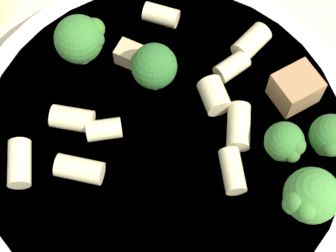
{
  "coord_description": "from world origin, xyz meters",
  "views": [
    {
      "loc": [
        -0.0,
        -0.15,
        0.37
      ],
      "look_at": [
        0.0,
        0.0,
        0.04
      ],
      "focal_mm": 60.0,
      "sensor_mm": 36.0,
      "label": 1
    }
  ],
  "objects_px": {
    "rigatoni_4": "(219,96)",
    "chicken_chunk_0": "(134,54)",
    "broccoli_floret_1": "(291,143)",
    "broccoli_floret_3": "(315,197)",
    "chicken_chunk_1": "(300,88)",
    "rigatoni_2": "(109,136)",
    "rigatoni_0": "(85,169)",
    "rigatoni_10": "(236,67)",
    "rigatoni_6": "(172,15)",
    "broccoli_floret_2": "(85,39)",
    "pasta_bowl": "(168,141)",
    "rigatoni_5": "(244,129)",
    "rigatoni_9": "(256,42)",
    "rigatoni_8": "(25,163)",
    "rigatoni_7": "(238,171)",
    "broccoli_floret_0": "(159,65)",
    "rigatoni_1": "(77,119)"
  },
  "relations": [
    {
      "from": "rigatoni_9",
      "to": "chicken_chunk_0",
      "type": "xyz_separation_m",
      "value": [
        -0.08,
        -0.01,
        -0.0
      ]
    },
    {
      "from": "pasta_bowl",
      "to": "chicken_chunk_0",
      "type": "distance_m",
      "value": 0.06
    },
    {
      "from": "rigatoni_4",
      "to": "chicken_chunk_0",
      "type": "bearing_deg",
      "value": 148.79
    },
    {
      "from": "broccoli_floret_1",
      "to": "rigatoni_6",
      "type": "distance_m",
      "value": 0.13
    },
    {
      "from": "rigatoni_2",
      "to": "chicken_chunk_0",
      "type": "relative_size",
      "value": 1.36
    },
    {
      "from": "rigatoni_8",
      "to": "chicken_chunk_0",
      "type": "relative_size",
      "value": 1.78
    },
    {
      "from": "broccoli_floret_3",
      "to": "rigatoni_9",
      "type": "height_order",
      "value": "broccoli_floret_3"
    },
    {
      "from": "rigatoni_1",
      "to": "chicken_chunk_0",
      "type": "relative_size",
      "value": 1.64
    },
    {
      "from": "rigatoni_0",
      "to": "chicken_chunk_1",
      "type": "distance_m",
      "value": 0.15
    },
    {
      "from": "broccoli_floret_0",
      "to": "rigatoni_8",
      "type": "bearing_deg",
      "value": -145.02
    },
    {
      "from": "broccoli_floret_1",
      "to": "rigatoni_9",
      "type": "bearing_deg",
      "value": 98.89
    },
    {
      "from": "broccoli_floret_3",
      "to": "rigatoni_2",
      "type": "height_order",
      "value": "broccoli_floret_3"
    },
    {
      "from": "broccoli_floret_2",
      "to": "rigatoni_2",
      "type": "distance_m",
      "value": 0.07
    },
    {
      "from": "rigatoni_5",
      "to": "rigatoni_7",
      "type": "distance_m",
      "value": 0.03
    },
    {
      "from": "broccoli_floret_3",
      "to": "rigatoni_4",
      "type": "xyz_separation_m",
      "value": [
        -0.05,
        0.08,
        -0.01
      ]
    },
    {
      "from": "rigatoni_0",
      "to": "rigatoni_2",
      "type": "distance_m",
      "value": 0.03
    },
    {
      "from": "broccoli_floret_2",
      "to": "rigatoni_4",
      "type": "height_order",
      "value": "broccoli_floret_2"
    },
    {
      "from": "broccoli_floret_1",
      "to": "rigatoni_7",
      "type": "bearing_deg",
      "value": -158.09
    },
    {
      "from": "broccoli_floret_1",
      "to": "rigatoni_6",
      "type": "xyz_separation_m",
      "value": [
        -0.07,
        0.11,
        -0.01
      ]
    },
    {
      "from": "rigatoni_5",
      "to": "rigatoni_9",
      "type": "height_order",
      "value": "same"
    },
    {
      "from": "rigatoni_2",
      "to": "rigatoni_4",
      "type": "xyz_separation_m",
      "value": [
        0.07,
        0.03,
        0.0
      ]
    },
    {
      "from": "chicken_chunk_1",
      "to": "broccoli_floret_0",
      "type": "bearing_deg",
      "value": 172.69
    },
    {
      "from": "pasta_bowl",
      "to": "rigatoni_0",
      "type": "height_order",
      "value": "rigatoni_0"
    },
    {
      "from": "rigatoni_0",
      "to": "broccoli_floret_3",
      "type": "bearing_deg",
      "value": -10.85
    },
    {
      "from": "rigatoni_2",
      "to": "rigatoni_5",
      "type": "distance_m",
      "value": 0.09
    },
    {
      "from": "rigatoni_0",
      "to": "rigatoni_10",
      "type": "bearing_deg",
      "value": 35.98
    },
    {
      "from": "rigatoni_2",
      "to": "rigatoni_4",
      "type": "distance_m",
      "value": 0.08
    },
    {
      "from": "broccoli_floret_1",
      "to": "broccoli_floret_3",
      "type": "xyz_separation_m",
      "value": [
        0.01,
        -0.04,
        0.0
      ]
    },
    {
      "from": "broccoli_floret_0",
      "to": "broccoli_floret_1",
      "type": "distance_m",
      "value": 0.1
    },
    {
      "from": "broccoli_floret_3",
      "to": "rigatoni_0",
      "type": "relative_size",
      "value": 1.34
    },
    {
      "from": "pasta_bowl",
      "to": "chicken_chunk_1",
      "type": "relative_size",
      "value": 9.7
    },
    {
      "from": "rigatoni_0",
      "to": "rigatoni_1",
      "type": "bearing_deg",
      "value": 100.24
    },
    {
      "from": "chicken_chunk_1",
      "to": "rigatoni_2",
      "type": "bearing_deg",
      "value": -166.55
    },
    {
      "from": "pasta_bowl",
      "to": "broccoli_floret_2",
      "type": "bearing_deg",
      "value": 131.91
    },
    {
      "from": "broccoli_floret_3",
      "to": "rigatoni_7",
      "type": "relative_size",
      "value": 1.42
    },
    {
      "from": "chicken_chunk_1",
      "to": "rigatoni_7",
      "type": "bearing_deg",
      "value": -129.04
    },
    {
      "from": "rigatoni_7",
      "to": "rigatoni_8",
      "type": "xyz_separation_m",
      "value": [
        -0.13,
        0.01,
        0.0
      ]
    },
    {
      "from": "rigatoni_10",
      "to": "rigatoni_1",
      "type": "bearing_deg",
      "value": -160.51
    },
    {
      "from": "rigatoni_10",
      "to": "broccoli_floret_2",
      "type": "bearing_deg",
      "value": 171.8
    },
    {
      "from": "rigatoni_5",
      "to": "chicken_chunk_1",
      "type": "relative_size",
      "value": 1.08
    },
    {
      "from": "pasta_bowl",
      "to": "broccoli_floret_0",
      "type": "bearing_deg",
      "value": 97.77
    },
    {
      "from": "chicken_chunk_1",
      "to": "broccoli_floret_3",
      "type": "bearing_deg",
      "value": -92.61
    },
    {
      "from": "pasta_bowl",
      "to": "broccoli_floret_0",
      "type": "distance_m",
      "value": 0.05
    },
    {
      "from": "rigatoni_1",
      "to": "rigatoni_8",
      "type": "relative_size",
      "value": 0.92
    },
    {
      "from": "broccoli_floret_1",
      "to": "chicken_chunk_0",
      "type": "xyz_separation_m",
      "value": [
        -0.1,
        0.07,
        -0.01
      ]
    },
    {
      "from": "rigatoni_5",
      "to": "broccoli_floret_2",
      "type": "bearing_deg",
      "value": 148.9
    },
    {
      "from": "broccoli_floret_1",
      "to": "broccoli_floret_3",
      "type": "height_order",
      "value": "broccoli_floret_3"
    },
    {
      "from": "rigatoni_6",
      "to": "rigatoni_8",
      "type": "distance_m",
      "value": 0.15
    },
    {
      "from": "broccoli_floret_3",
      "to": "rigatoni_2",
      "type": "xyz_separation_m",
      "value": [
        -0.12,
        0.05,
        -0.02
      ]
    },
    {
      "from": "broccoli_floret_2",
      "to": "rigatoni_9",
      "type": "bearing_deg",
      "value": 2.04
    }
  ]
}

